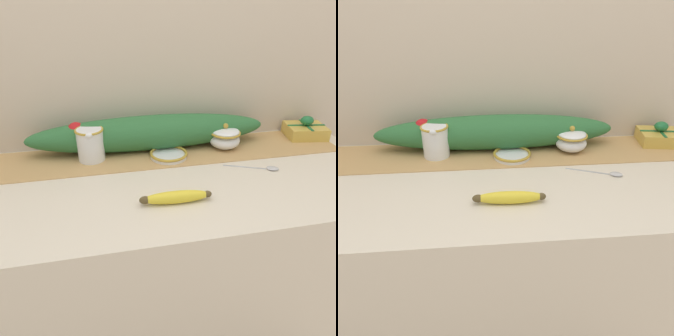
# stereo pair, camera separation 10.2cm
# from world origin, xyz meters

# --- Properties ---
(countertop) EXTENTS (1.57, 0.63, 0.92)m
(countertop) POSITION_xyz_m (0.00, 0.00, 0.46)
(countertop) COLOR beige
(countertop) RESTS_ON ground_plane
(back_wall) EXTENTS (2.37, 0.04, 2.40)m
(back_wall) POSITION_xyz_m (0.00, 0.34, 1.20)
(back_wall) COLOR beige
(back_wall) RESTS_ON ground_plane
(table_runner) EXTENTS (1.44, 0.24, 0.00)m
(table_runner) POSITION_xyz_m (0.00, 0.19, 0.92)
(table_runner) COLOR tan
(table_runner) RESTS_ON countertop
(cream_pitcher) EXTENTS (0.10, 0.12, 0.12)m
(cream_pitcher) POSITION_xyz_m (-0.22, 0.19, 0.99)
(cream_pitcher) COLOR white
(cream_pitcher) RESTS_ON countertop
(sugar_bowl) EXTENTS (0.12, 0.12, 0.10)m
(sugar_bowl) POSITION_xyz_m (0.28, 0.19, 0.97)
(sugar_bowl) COLOR white
(sugar_bowl) RESTS_ON countertop
(small_dish) EXTENTS (0.14, 0.14, 0.02)m
(small_dish) POSITION_xyz_m (0.05, 0.15, 0.93)
(small_dish) COLOR white
(small_dish) RESTS_ON countertop
(banana) EXTENTS (0.21, 0.04, 0.04)m
(banana) POSITION_xyz_m (0.01, -0.14, 0.94)
(banana) COLOR yellow
(banana) RESTS_ON countertop
(spoon) EXTENTS (0.18, 0.09, 0.01)m
(spoon) POSITION_xyz_m (0.37, -0.01, 0.92)
(spoon) COLOR #B7B7BC
(spoon) RESTS_ON countertop
(gift_box) EXTENTS (0.17, 0.15, 0.09)m
(gift_box) POSITION_xyz_m (0.65, 0.23, 0.95)
(gift_box) COLOR gold
(gift_box) RESTS_ON countertop
(poinsettia_garland) EXTENTS (0.91, 0.14, 0.13)m
(poinsettia_garland) POSITION_xyz_m (-0.00, 0.24, 0.99)
(poinsettia_garland) COLOR #2D6B38
(poinsettia_garland) RESTS_ON countertop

